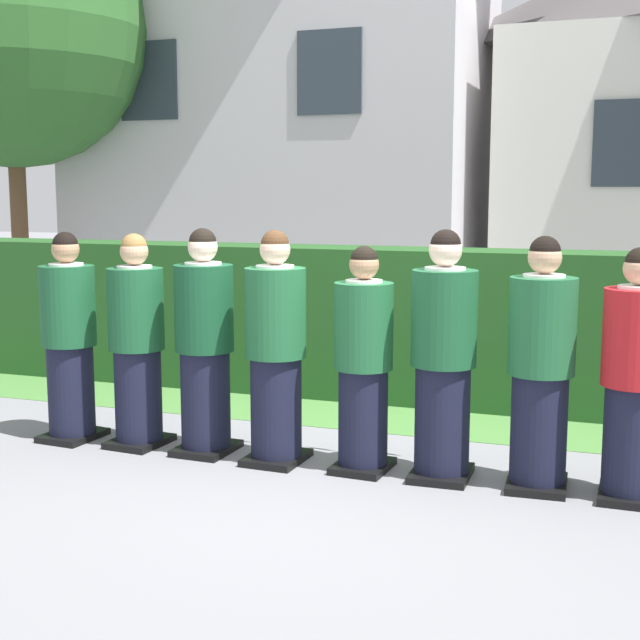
% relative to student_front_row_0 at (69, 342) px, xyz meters
% --- Properties ---
extents(ground_plane, '(60.00, 60.00, 0.00)m').
position_rel_student_front_row_0_xyz_m(ground_plane, '(2.08, 0.02, -0.78)').
color(ground_plane, slate).
extents(student_front_row_0, '(0.43, 0.50, 1.64)m').
position_rel_student_front_row_0_xyz_m(student_front_row_0, '(0.00, 0.00, 0.00)').
color(student_front_row_0, black).
rests_on(student_front_row_0, ground).
extents(student_front_row_1, '(0.42, 0.49, 1.63)m').
position_rel_student_front_row_0_xyz_m(student_front_row_1, '(0.59, 0.03, -0.00)').
color(student_front_row_1, black).
rests_on(student_front_row_1, ground).
extents(student_front_row_2, '(0.44, 0.49, 1.68)m').
position_rel_student_front_row_0_xyz_m(student_front_row_2, '(1.16, 0.04, 0.02)').
color(student_front_row_2, black).
rests_on(student_front_row_2, ground).
extents(student_front_row_3, '(0.44, 0.53, 1.68)m').
position_rel_student_front_row_0_xyz_m(student_front_row_3, '(1.75, -0.00, 0.02)').
color(student_front_row_3, black).
rests_on(student_front_row_3, ground).
extents(student_front_row_4, '(0.41, 0.51, 1.58)m').
position_rel_student_front_row_0_xyz_m(student_front_row_4, '(2.40, 0.02, -0.03)').
color(student_front_row_4, black).
rests_on(student_front_row_4, ground).
extents(student_front_row_5, '(0.44, 0.53, 1.70)m').
position_rel_student_front_row_0_xyz_m(student_front_row_5, '(2.95, 0.05, 0.03)').
color(student_front_row_5, black).
rests_on(student_front_row_5, ground).
extents(student_front_row_6, '(0.43, 0.50, 1.66)m').
position_rel_student_front_row_0_xyz_m(student_front_row_6, '(3.59, 0.05, 0.01)').
color(student_front_row_6, black).
rests_on(student_front_row_6, ground).
extents(student_in_red_blazer, '(0.42, 0.46, 1.60)m').
position_rel_student_front_row_0_xyz_m(student_in_red_blazer, '(4.17, 0.02, -0.02)').
color(student_in_red_blazer, black).
rests_on(student_in_red_blazer, ground).
extents(hedge, '(11.96, 0.70, 1.42)m').
position_rel_student_front_row_0_xyz_m(hedge, '(2.08, 2.22, -0.07)').
color(hedge, '#214C1E').
rests_on(hedge, ground).
extents(school_building_annex, '(6.43, 3.89, 7.47)m').
position_rel_student_front_row_0_xyz_m(school_building_annex, '(-1.19, 7.50, 3.05)').
color(school_building_annex, silver).
rests_on(school_building_annex, ground).
extents(oak_tree_left, '(3.82, 3.82, 6.08)m').
position_rel_student_front_row_0_xyz_m(oak_tree_left, '(-4.30, 4.89, 3.39)').
color(oak_tree_left, brown).
rests_on(oak_tree_left, ground).
extents(lawn_strip, '(11.96, 0.90, 0.01)m').
position_rel_student_front_row_0_xyz_m(lawn_strip, '(2.08, 1.42, -0.78)').
color(lawn_strip, '#477A38').
rests_on(lawn_strip, ground).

